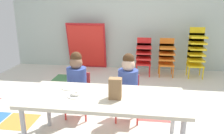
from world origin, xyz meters
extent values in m
cube|color=silver|center=(0.00, 0.00, -0.01)|extent=(5.74, 4.68, 0.02)
cube|color=#B24C47|center=(0.45, 0.00, 0.00)|extent=(0.43, 0.43, 0.00)
cube|color=orange|center=(-1.35, -0.45, 0.00)|extent=(0.43, 0.43, 0.00)
cube|color=silver|center=(-0.45, 0.90, 0.00)|extent=(0.43, 0.43, 0.00)
cube|color=silver|center=(-1.35, 0.45, 0.00)|extent=(0.43, 0.43, 0.00)
cube|color=#478C51|center=(-1.35, 1.35, 0.00)|extent=(0.43, 0.43, 0.00)
cube|color=#B2C1B7|center=(0.00, 2.34, 1.25)|extent=(5.74, 0.10, 2.50)
cube|color=beige|center=(-0.13, -0.78, 0.57)|extent=(1.71, 0.72, 0.04)
cylinder|color=#B2B2B7|center=(-0.91, -1.08, 0.28)|extent=(0.05, 0.05, 0.55)
cylinder|color=#B2B2B7|center=(-0.91, -0.48, 0.28)|extent=(0.05, 0.05, 0.55)
cylinder|color=#B2B2B7|center=(0.65, -0.48, 0.28)|extent=(0.05, 0.05, 0.55)
cube|color=red|center=(-0.60, -0.20, 0.30)|extent=(0.32, 0.30, 0.03)
cube|color=red|center=(-0.60, -0.05, 0.45)|extent=(0.29, 0.02, 0.30)
cylinder|color=#384C99|center=(-0.60, -0.20, 0.52)|extent=(0.28, 0.28, 0.38)
sphere|color=#8C664C|center=(-0.60, -0.20, 0.78)|extent=(0.17, 0.17, 0.17)
sphere|color=#472D19|center=(-0.60, -0.19, 0.85)|extent=(0.15, 0.15, 0.15)
cylinder|color=red|center=(-0.74, -0.33, 0.15)|extent=(0.02, 0.02, 0.28)
cylinder|color=red|center=(-0.46, -0.33, 0.15)|extent=(0.02, 0.02, 0.28)
cylinder|color=red|center=(-0.74, -0.07, 0.15)|extent=(0.02, 0.02, 0.28)
cylinder|color=red|center=(-0.46, -0.07, 0.15)|extent=(0.02, 0.02, 0.28)
cube|color=red|center=(0.08, -0.20, 0.30)|extent=(0.32, 0.30, 0.03)
cube|color=red|center=(0.08, -0.05, 0.45)|extent=(0.29, 0.02, 0.30)
cylinder|color=#384C99|center=(0.08, -0.20, 0.52)|extent=(0.31, 0.31, 0.38)
sphere|color=beige|center=(0.08, -0.20, 0.78)|extent=(0.17, 0.17, 0.17)
sphere|color=#472D19|center=(0.08, -0.19, 0.85)|extent=(0.15, 0.15, 0.15)
cylinder|color=red|center=(-0.06, -0.33, 0.15)|extent=(0.02, 0.02, 0.28)
cylinder|color=red|center=(0.22, -0.33, 0.15)|extent=(0.02, 0.02, 0.28)
cylinder|color=red|center=(-0.06, -0.07, 0.15)|extent=(0.02, 0.02, 0.28)
cylinder|color=red|center=(0.22, -0.07, 0.15)|extent=(0.02, 0.02, 0.28)
cube|color=red|center=(0.29, 1.77, 0.26)|extent=(0.32, 0.30, 0.03)
cube|color=red|center=(0.29, 1.91, 0.35)|extent=(0.30, 0.02, 0.18)
cube|color=red|center=(0.29, 1.77, 0.38)|extent=(0.32, 0.30, 0.03)
cube|color=red|center=(0.29, 1.91, 0.47)|extent=(0.30, 0.02, 0.18)
cube|color=red|center=(0.29, 1.77, 0.50)|extent=(0.32, 0.30, 0.03)
cube|color=red|center=(0.29, 1.91, 0.59)|extent=(0.30, 0.02, 0.18)
cube|color=red|center=(0.29, 1.77, 0.62)|extent=(0.32, 0.30, 0.03)
cube|color=red|center=(0.29, 1.91, 0.71)|extent=(0.30, 0.02, 0.18)
cylinder|color=red|center=(0.15, 1.64, 0.13)|extent=(0.02, 0.02, 0.26)
cylinder|color=red|center=(0.43, 1.64, 0.13)|extent=(0.02, 0.02, 0.26)
cylinder|color=red|center=(0.15, 1.90, 0.13)|extent=(0.02, 0.02, 0.26)
cylinder|color=red|center=(0.43, 1.90, 0.13)|extent=(0.02, 0.02, 0.26)
cube|color=orange|center=(0.77, 1.77, 0.26)|extent=(0.32, 0.30, 0.03)
cube|color=orange|center=(0.77, 1.91, 0.35)|extent=(0.30, 0.02, 0.18)
cube|color=orange|center=(0.77, 1.77, 0.38)|extent=(0.32, 0.30, 0.03)
cube|color=orange|center=(0.77, 1.91, 0.47)|extent=(0.30, 0.02, 0.18)
cube|color=orange|center=(0.77, 1.77, 0.50)|extent=(0.32, 0.30, 0.03)
cube|color=orange|center=(0.77, 1.91, 0.59)|extent=(0.30, 0.02, 0.18)
cube|color=orange|center=(0.77, 1.77, 0.62)|extent=(0.32, 0.30, 0.03)
cube|color=orange|center=(0.77, 1.91, 0.71)|extent=(0.30, 0.02, 0.18)
cylinder|color=orange|center=(0.63, 1.64, 0.13)|extent=(0.02, 0.02, 0.26)
cylinder|color=orange|center=(0.91, 1.64, 0.13)|extent=(0.02, 0.02, 0.26)
cylinder|color=orange|center=(0.63, 1.90, 0.13)|extent=(0.02, 0.02, 0.26)
cylinder|color=orange|center=(0.91, 1.90, 0.13)|extent=(0.02, 0.02, 0.26)
cube|color=yellow|center=(1.37, 1.77, 0.26)|extent=(0.32, 0.30, 0.03)
cube|color=yellow|center=(1.37, 1.91, 0.35)|extent=(0.30, 0.02, 0.18)
cube|color=yellow|center=(1.37, 1.77, 0.38)|extent=(0.32, 0.30, 0.03)
cube|color=yellow|center=(1.37, 1.91, 0.47)|extent=(0.30, 0.02, 0.18)
cube|color=yellow|center=(1.37, 1.77, 0.50)|extent=(0.32, 0.30, 0.03)
cube|color=yellow|center=(1.37, 1.91, 0.59)|extent=(0.30, 0.02, 0.18)
cube|color=yellow|center=(1.37, 1.77, 0.62)|extent=(0.32, 0.30, 0.03)
cube|color=yellow|center=(1.37, 1.91, 0.71)|extent=(0.30, 0.02, 0.18)
cube|color=yellow|center=(1.37, 1.77, 0.74)|extent=(0.32, 0.30, 0.03)
cube|color=yellow|center=(1.37, 1.91, 0.83)|extent=(0.30, 0.02, 0.18)
cube|color=yellow|center=(1.37, 1.77, 0.86)|extent=(0.32, 0.30, 0.03)
cube|color=yellow|center=(1.37, 1.91, 0.95)|extent=(0.30, 0.02, 0.18)
cylinder|color=yellow|center=(1.23, 1.64, 0.13)|extent=(0.02, 0.02, 0.26)
cylinder|color=yellow|center=(1.51, 1.64, 0.13)|extent=(0.02, 0.02, 0.26)
cylinder|color=yellow|center=(1.23, 1.90, 0.13)|extent=(0.02, 0.02, 0.26)
cylinder|color=yellow|center=(1.51, 1.90, 0.13)|extent=(0.02, 0.02, 0.26)
cube|color=red|center=(-1.05, 2.15, 0.54)|extent=(0.90, 0.28, 1.09)
cube|color=red|center=(-1.05, 2.12, 0.54)|extent=(0.83, 0.23, 0.99)
cube|color=#9E754C|center=(-0.01, -0.83, 0.70)|extent=(0.13, 0.09, 0.22)
cylinder|color=white|center=(-0.43, -0.82, 0.59)|extent=(0.18, 0.18, 0.01)
cylinder|color=white|center=(-0.57, -0.60, 0.59)|extent=(0.18, 0.18, 0.01)
torus|color=white|center=(-0.43, -0.82, 0.61)|extent=(0.11, 0.11, 0.03)
camera|label=1|loc=(0.25, -2.94, 1.55)|focal=35.93mm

